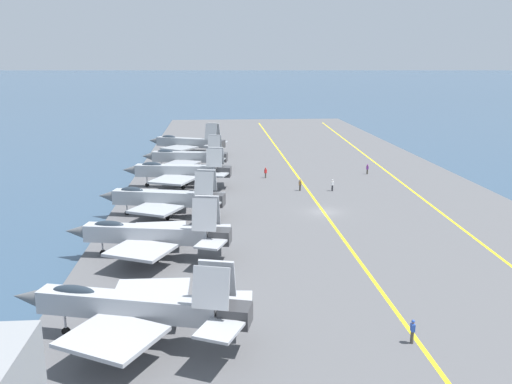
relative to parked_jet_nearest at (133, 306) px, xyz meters
The scene contains 15 objects.
ground_plane 37.10m from the parked_jet_nearest, 31.79° to the right, with size 2000.00×2000.00×0.00m, color #334C66.
carrier_deck 37.09m from the parked_jet_nearest, 31.79° to the right, with size 221.89×54.28×0.40m, color #565659.
deck_stripe_foul_line 46.67m from the parked_jet_nearest, 47.59° to the right, with size 199.70×0.36×0.01m, color yellow.
deck_stripe_centerline 37.07m from the parked_jet_nearest, 31.79° to the right, with size 199.70×0.36×0.01m, color yellow.
parked_jet_nearest is the anchor object (origin of this frame).
parked_jet_second 16.51m from the parked_jet_nearest, ahead, with size 11.98×16.61×6.34m.
parked_jet_third 30.90m from the parked_jet_nearest, ahead, with size 11.85×16.08×5.99m.
parked_jet_fourth 46.68m from the parked_jet_nearest, ahead, with size 14.30×16.76×6.17m.
parked_jet_fifth 60.36m from the parked_jet_nearest, ahead, with size 12.44×15.28×6.16m.
parked_jet_sixth 75.95m from the parked_jet_nearest, ahead, with size 13.82×16.71×6.63m.
crew_red_vest 54.25m from the parked_jet_nearest, 14.98° to the right, with size 0.45×0.46×1.74m.
crew_blue_vest 19.11m from the parked_jet_nearest, 94.93° to the right, with size 0.40×0.29×1.76m.
crew_brown_vest 46.83m from the parked_jet_nearest, 22.98° to the right, with size 0.27×0.38×1.75m.
crew_purple_vest 62.65m from the parked_jet_nearest, 30.26° to the right, with size 0.38×0.45×1.74m.
crew_white_vest 48.40m from the parked_jet_nearest, 28.41° to the right, with size 0.34×0.43×1.77m.
Camera 1 is at (-65.78, 13.80, 19.36)m, focal length 38.00 mm.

